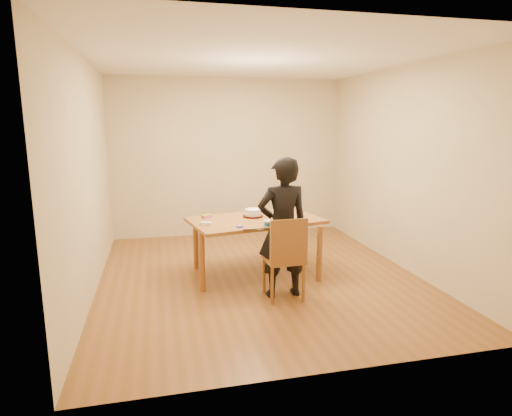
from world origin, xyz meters
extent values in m
cube|color=brown|center=(0.00, 0.00, 0.00)|extent=(4.00, 4.50, 0.00)
cube|color=silver|center=(0.00, 0.00, 2.70)|extent=(4.00, 4.50, 0.00)
cube|color=tan|center=(0.00, 2.25, 1.35)|extent=(4.00, 0.00, 2.70)
cube|color=tan|center=(-2.00, 0.00, 1.35)|extent=(0.00, 4.50, 2.70)
cube|color=tan|center=(2.00, 0.00, 1.35)|extent=(0.00, 4.50, 2.70)
cube|color=brown|center=(-0.04, 0.07, 0.73)|extent=(1.78, 1.26, 0.04)
cube|color=brown|center=(0.11, -0.71, 0.45)|extent=(0.44, 0.44, 0.04)
cylinder|color=red|center=(-0.04, 0.19, 0.76)|extent=(0.27, 0.27, 0.02)
cylinder|color=white|center=(-0.04, 0.19, 0.81)|extent=(0.22, 0.22, 0.07)
ellipsoid|color=white|center=(-0.04, 0.19, 0.85)|extent=(0.21, 0.21, 0.03)
cylinder|color=white|center=(0.01, -0.40, 0.79)|extent=(0.09, 0.09, 0.08)
cylinder|color=#2118A1|center=(-0.31, -0.32, 0.75)|extent=(0.09, 0.09, 0.01)
ellipsoid|color=white|center=(-0.31, -0.32, 0.77)|extent=(0.04, 0.04, 0.02)
cylinder|color=white|center=(-0.71, -0.13, 0.77)|extent=(0.09, 0.09, 0.04)
cylinder|color=white|center=(-0.72, -0.12, 0.77)|extent=(0.08, 0.08, 0.04)
cylinder|color=white|center=(-0.66, -0.14, 0.77)|extent=(0.08, 0.08, 0.04)
cube|color=#D4319E|center=(-0.63, 0.28, 0.76)|extent=(0.14, 0.11, 0.02)
cube|color=green|center=(-0.64, 0.28, 0.78)|extent=(0.13, 0.11, 0.02)
cube|color=black|center=(-0.22, -0.48, 0.75)|extent=(0.17, 0.03, 0.01)
imported|color=black|center=(0.11, -0.66, 0.80)|extent=(0.60, 0.40, 1.60)
camera|label=1|loc=(-1.23, -5.12, 1.97)|focal=30.00mm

